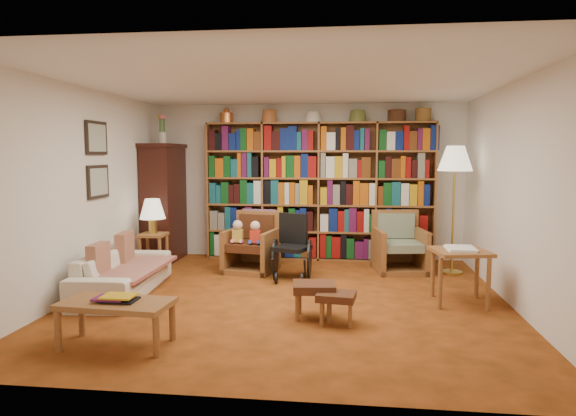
# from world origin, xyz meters

# --- Properties ---
(floor) EXTENTS (5.00, 5.00, 0.00)m
(floor) POSITION_xyz_m (0.00, 0.00, 0.00)
(floor) COLOR #9D4518
(floor) RESTS_ON ground
(ceiling) EXTENTS (5.00, 5.00, 0.00)m
(ceiling) POSITION_xyz_m (0.00, 0.00, 2.50)
(ceiling) COLOR white
(ceiling) RESTS_ON wall_back
(wall_back) EXTENTS (5.00, 0.00, 5.00)m
(wall_back) POSITION_xyz_m (0.00, 2.50, 1.25)
(wall_back) COLOR white
(wall_back) RESTS_ON floor
(wall_front) EXTENTS (5.00, 0.00, 5.00)m
(wall_front) POSITION_xyz_m (0.00, -2.50, 1.25)
(wall_front) COLOR white
(wall_front) RESTS_ON floor
(wall_left) EXTENTS (0.00, 5.00, 5.00)m
(wall_left) POSITION_xyz_m (-2.50, 0.00, 1.25)
(wall_left) COLOR white
(wall_left) RESTS_ON floor
(wall_right) EXTENTS (0.00, 5.00, 5.00)m
(wall_right) POSITION_xyz_m (2.50, 0.00, 1.25)
(wall_right) COLOR white
(wall_right) RESTS_ON floor
(bookshelf) EXTENTS (3.60, 0.30, 2.42)m
(bookshelf) POSITION_xyz_m (0.20, 2.33, 1.17)
(bookshelf) COLOR #925F2D
(bookshelf) RESTS_ON floor
(curio_cabinet) EXTENTS (0.50, 0.95, 2.40)m
(curio_cabinet) POSITION_xyz_m (-2.25, 2.00, 0.95)
(curio_cabinet) COLOR #35130E
(curio_cabinet) RESTS_ON floor
(framed_pictures) EXTENTS (0.03, 0.52, 0.97)m
(framed_pictures) POSITION_xyz_m (-2.48, 0.30, 1.62)
(framed_pictures) COLOR black
(framed_pictures) RESTS_ON wall_left
(sofa) EXTENTS (1.85, 0.85, 0.53)m
(sofa) POSITION_xyz_m (-2.05, 0.01, 0.26)
(sofa) COLOR beige
(sofa) RESTS_ON floor
(sofa_throw) EXTENTS (0.80, 1.47, 0.04)m
(sofa_throw) POSITION_xyz_m (-2.00, 0.01, 0.30)
(sofa_throw) COLOR #C1A98D
(sofa_throw) RESTS_ON sofa
(cushion_left) EXTENTS (0.17, 0.42, 0.40)m
(cushion_left) POSITION_xyz_m (-2.18, 0.36, 0.45)
(cushion_left) COLOR maroon
(cushion_left) RESTS_ON sofa
(cushion_right) EXTENTS (0.13, 0.39, 0.38)m
(cushion_right) POSITION_xyz_m (-2.18, -0.34, 0.45)
(cushion_right) COLOR maroon
(cushion_right) RESTS_ON sofa
(side_table_lamp) EXTENTS (0.37, 0.37, 0.55)m
(side_table_lamp) POSITION_xyz_m (-2.15, 1.25, 0.40)
(side_table_lamp) COLOR #925F2D
(side_table_lamp) RESTS_ON floor
(table_lamp) EXTENTS (0.37, 0.37, 0.51)m
(table_lamp) POSITION_xyz_m (-2.15, 1.25, 0.89)
(table_lamp) COLOR gold
(table_lamp) RESTS_ON side_table_lamp
(armchair_leather) EXTENTS (0.81, 0.84, 0.87)m
(armchair_leather) POSITION_xyz_m (-0.72, 1.44, 0.36)
(armchair_leather) COLOR #925F2D
(armchair_leather) RESTS_ON floor
(armchair_sage) EXTENTS (0.81, 0.83, 0.87)m
(armchair_sage) POSITION_xyz_m (1.42, 1.68, 0.33)
(armchair_sage) COLOR #925F2D
(armchair_sage) RESTS_ON floor
(wheelchair) EXTENTS (0.56, 0.70, 0.88)m
(wheelchair) POSITION_xyz_m (-0.09, 1.04, 0.40)
(wheelchair) COLOR black
(wheelchair) RESTS_ON floor
(floor_lamp) EXTENTS (0.48, 0.48, 1.81)m
(floor_lamp) POSITION_xyz_m (2.15, 1.57, 1.56)
(floor_lamp) COLOR gold
(floor_lamp) RESTS_ON floor
(side_table_papers) EXTENTS (0.68, 0.68, 0.65)m
(side_table_papers) POSITION_xyz_m (1.94, 0.05, 0.53)
(side_table_papers) COLOR #925F2D
(side_table_papers) RESTS_ON floor
(footstool_a) EXTENTS (0.47, 0.41, 0.37)m
(footstool_a) POSITION_xyz_m (0.33, -0.66, 0.30)
(footstool_a) COLOR #4C2714
(footstool_a) RESTS_ON floor
(footstool_b) EXTENTS (0.41, 0.36, 0.32)m
(footstool_b) POSITION_xyz_m (0.57, -0.82, 0.26)
(footstool_b) COLOR #4C2714
(footstool_b) RESTS_ON floor
(coffee_table) EXTENTS (1.00, 0.56, 0.46)m
(coffee_table) POSITION_xyz_m (-1.35, -1.66, 0.35)
(coffee_table) COLOR #925F2D
(coffee_table) RESTS_ON floor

